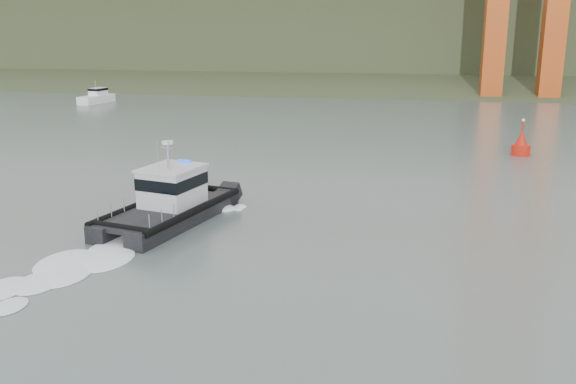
% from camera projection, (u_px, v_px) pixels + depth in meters
% --- Properties ---
extents(ground, '(400.00, 400.00, 0.00)m').
position_uv_depth(ground, '(249.00, 295.00, 26.14)').
color(ground, '#4A5952').
rests_on(ground, ground).
extents(headlands, '(500.00, 105.36, 27.12)m').
position_uv_depth(headlands, '(382.00, 41.00, 143.72)').
color(headlands, '#394829').
rests_on(headlands, ground).
extents(patrol_boat, '(5.69, 10.23, 4.70)m').
position_uv_depth(patrol_boat, '(170.00, 201.00, 35.55)').
color(patrol_boat, black).
rests_on(patrol_boat, ground).
extents(motorboat, '(3.18, 6.19, 3.25)m').
position_uv_depth(motorboat, '(97.00, 97.00, 89.18)').
color(motorboat, white).
rests_on(motorboat, ground).
extents(nav_buoy, '(1.57, 1.57, 3.27)m').
position_uv_depth(nav_buoy, '(521.00, 145.00, 53.67)').
color(nav_buoy, red).
rests_on(nav_buoy, ground).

